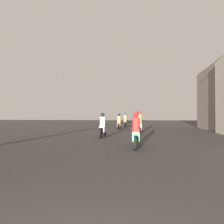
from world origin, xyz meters
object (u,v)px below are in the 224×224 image
object	(u,v)px
motorcycle_green	(136,133)
motorcycle_silver	(103,127)
motorcycle_black	(125,121)
motorcycle_red	(119,123)
motorcycle_white	(139,124)

from	to	relation	value
motorcycle_green	motorcycle_silver	size ratio (longest dim) A/B	1.03
motorcycle_black	motorcycle_silver	bearing A→B (deg)	-101.04
motorcycle_red	motorcycle_white	bearing A→B (deg)	-68.09
motorcycle_green	motorcycle_red	distance (m)	11.88
motorcycle_white	motorcycle_silver	bearing A→B (deg)	-113.80
motorcycle_silver	motorcycle_black	size ratio (longest dim) A/B	0.92
motorcycle_white	motorcycle_red	world-z (taller)	motorcycle_white
motorcycle_white	motorcycle_red	distance (m)	4.88
motorcycle_green	motorcycle_red	xyz separation A→B (m)	(-2.03, 11.71, -0.01)
motorcycle_silver	motorcycle_red	bearing A→B (deg)	93.17
motorcycle_green	motorcycle_red	size ratio (longest dim) A/B	0.99
motorcycle_red	motorcycle_black	size ratio (longest dim) A/B	0.95
motorcycle_red	motorcycle_silver	bearing A→B (deg)	-93.46
motorcycle_black	motorcycle_green	bearing A→B (deg)	-93.19
motorcycle_white	motorcycle_red	bearing A→B (deg)	123.84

